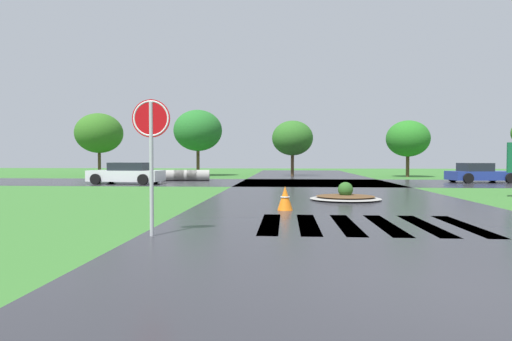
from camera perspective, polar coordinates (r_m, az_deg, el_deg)
The scene contains 11 objects.
ground_plane at distance 5.35m, azimuth 25.41°, elevation -16.09°, with size 120.00×120.00×0.10m, color #38722D.
asphalt_roadway at distance 14.94m, azimuth 11.29°, elevation -4.37°, with size 9.69×80.00×0.01m, color #2B2B30.
asphalt_cross_road at distance 27.29m, azimuth 8.02°, elevation -1.63°, with size 90.00×8.72×0.01m, color #2B2B30.
crosswalk_stripes at distance 10.32m, azimuth 14.60°, elevation -7.09°, with size 4.95×3.30×0.01m.
stop_sign at distance 8.69m, azimuth -13.99°, elevation 4.76°, with size 0.76×0.09×2.74m.
median_island at distance 16.10m, azimuth 12.00°, elevation -3.48°, with size 2.66×2.31×0.68m.
car_dark_suv at distance 30.71m, azimuth 27.98°, elevation -0.37°, with size 4.20×2.44×1.26m.
car_silver_hatch at distance 26.91m, azimuth -17.03°, elevation -0.42°, with size 4.50×2.38×1.31m.
drainage_pipe_stack at distance 29.73m, azimuth -9.50°, elevation -0.65°, with size 3.38×1.24×0.75m.
traffic_cone at distance 12.73m, azimuth 3.96°, elevation -3.78°, with size 0.47×0.47×0.73m.
background_treeline at distance 37.44m, azimuth -1.84°, elevation 4.95°, with size 41.42×6.12×5.85m.
Camera 1 is at (-1.87, -4.74, 1.57)m, focal length 29.57 mm.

